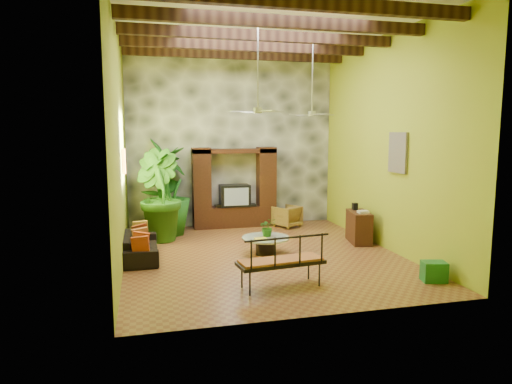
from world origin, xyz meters
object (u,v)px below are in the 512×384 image
object	(u,v)px
coffee_table	(266,243)
tall_plant_c	(166,191)
tall_plant_a	(166,185)
green_bin	(434,272)
tall_plant_b	(158,195)
side_console	(359,227)
entertainment_center	(235,194)
wicker_armchair	(287,216)
sofa	(141,246)
iron_bench	(282,259)
ceiling_fan_front	(258,101)
ceiling_fan_back	(312,106)

from	to	relation	value
coffee_table	tall_plant_c	bearing A→B (deg)	128.69
tall_plant_a	green_bin	world-z (taller)	tall_plant_a
tall_plant_a	tall_plant_b	bearing A→B (deg)	-103.67
side_console	entertainment_center	bearing A→B (deg)	147.13
wicker_armchair	tall_plant_a	xyz separation A→B (m)	(-3.42, 0.34, 0.97)
sofa	side_console	world-z (taller)	side_console
tall_plant_b	iron_bench	world-z (taller)	tall_plant_b
entertainment_center	tall_plant_c	bearing A→B (deg)	-164.75
coffee_table	iron_bench	xyz separation A→B (m)	(-0.31, -2.23, 0.28)
ceiling_fan_front	coffee_table	distance (m)	3.19
tall_plant_c	ceiling_fan_front	bearing A→B (deg)	-59.54
ceiling_fan_back	tall_plant_a	world-z (taller)	ceiling_fan_back
sofa	tall_plant_b	size ratio (longest dim) A/B	0.79
ceiling_fan_back	tall_plant_c	size ratio (longest dim) A/B	0.79
ceiling_fan_front	tall_plant_b	size ratio (longest dim) A/B	0.80
ceiling_fan_front	ceiling_fan_back	size ratio (longest dim) A/B	1.00
tall_plant_a	coffee_table	distance (m)	3.81
entertainment_center	green_bin	bearing A→B (deg)	-64.89
wicker_armchair	tall_plant_a	size ratio (longest dim) A/B	0.27
wicker_armchair	side_console	distance (m)	2.49
entertainment_center	tall_plant_a	distance (m)	1.97
entertainment_center	tall_plant_b	bearing A→B (deg)	-152.71
entertainment_center	side_console	distance (m)	3.75
tall_plant_a	iron_bench	world-z (taller)	tall_plant_a
entertainment_center	side_console	bearing A→B (deg)	-44.33
tall_plant_b	tall_plant_c	xyz separation A→B (m)	(0.24, 0.60, 0.01)
tall_plant_c	side_console	distance (m)	5.11
tall_plant_a	tall_plant_b	xyz separation A→B (m)	(-0.26, -1.09, -0.11)
tall_plant_c	wicker_armchair	bearing A→B (deg)	2.31
sofa	green_bin	size ratio (longest dim) A/B	4.29
tall_plant_b	tall_plant_a	bearing A→B (deg)	76.33
ceiling_fan_front	tall_plant_c	size ratio (longest dim) A/B	0.79
sofa	coffee_table	world-z (taller)	sofa
ceiling_fan_front	wicker_armchair	bearing A→B (deg)	61.99
wicker_armchair	tall_plant_a	distance (m)	3.57
ceiling_fan_back	iron_bench	xyz separation A→B (m)	(-1.81, -3.40, -2.87)
tall_plant_a	green_bin	bearing A→B (deg)	-50.63
tall_plant_c	coffee_table	size ratio (longest dim) A/B	2.19
tall_plant_a	iron_bench	distance (m)	5.61
iron_bench	tall_plant_a	bearing A→B (deg)	101.28
iron_bench	side_console	distance (m)	3.97
tall_plant_a	coffee_table	world-z (taller)	tall_plant_a
sofa	coffee_table	bearing A→B (deg)	-97.50
coffee_table	side_console	size ratio (longest dim) A/B	1.10
sofa	coffee_table	size ratio (longest dim) A/B	1.71
wicker_armchair	sofa	bearing A→B (deg)	-1.25
ceiling_fan_back	side_console	distance (m)	3.26
wicker_armchair	tall_plant_b	xyz separation A→B (m)	(-3.68, -0.74, 0.86)
ceiling_fan_back	green_bin	xyz separation A→B (m)	(1.05, -3.72, -3.21)
side_console	green_bin	world-z (taller)	side_console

